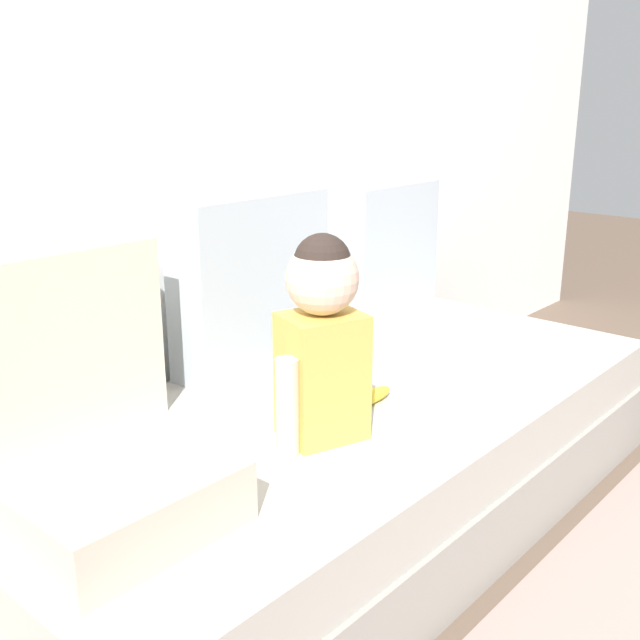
{
  "coord_description": "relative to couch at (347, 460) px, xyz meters",
  "views": [
    {
      "loc": [
        -1.51,
        -1.23,
        1.21
      ],
      "look_at": [
        -0.12,
        0.0,
        0.64
      ],
      "focal_mm": 42.35,
      "sensor_mm": 36.0,
      "label": 1
    }
  ],
  "objects": [
    {
      "name": "ground_plane",
      "position": [
        0.0,
        0.0,
        -0.19
      ],
      "size": [
        12.0,
        12.0,
        0.0
      ],
      "primitive_type": "plane",
      "color": "brown"
    },
    {
      "name": "back_wall",
      "position": [
        0.0,
        0.61,
        0.93
      ],
      "size": [
        5.35,
        0.1,
        2.24
      ],
      "primitive_type": "cube",
      "color": "white",
      "rests_on": "ground"
    },
    {
      "name": "couch",
      "position": [
        0.0,
        0.0,
        0.0
      ],
      "size": [
        2.15,
        0.95,
        0.39
      ],
      "color": "#9C978F",
      "rests_on": "ground"
    },
    {
      "name": "throw_pillow_left",
      "position": [
        -0.67,
        0.38,
        0.43
      ],
      "size": [
        0.55,
        0.16,
        0.47
      ],
      "primitive_type": "cube",
      "color": "beige",
      "rests_on": "couch"
    },
    {
      "name": "throw_pillow_center",
      "position": [
        0.0,
        0.38,
        0.46
      ],
      "size": [
        0.52,
        0.16,
        0.53
      ],
      "primitive_type": "cube",
      "color": "#B2BCC6",
      "rests_on": "couch"
    },
    {
      "name": "throw_pillow_right",
      "position": [
        0.67,
        0.38,
        0.45
      ],
      "size": [
        0.44,
        0.16,
        0.5
      ],
      "primitive_type": "cube",
      "color": "#B2BCC6",
      "rests_on": "couch"
    },
    {
      "name": "toddler",
      "position": [
        -0.23,
        -0.11,
        0.46
      ],
      "size": [
        0.3,
        0.21,
        0.51
      ],
      "color": "gold",
      "rests_on": "couch"
    },
    {
      "name": "banana",
      "position": [
        0.0,
        -0.08,
        0.22
      ],
      "size": [
        0.17,
        0.05,
        0.04
      ],
      "primitive_type": "ellipsoid",
      "rotation": [
        0.0,
        0.0,
        -0.05
      ],
      "color": "yellow",
      "rests_on": "couch"
    },
    {
      "name": "folded_blanket",
      "position": [
        -0.8,
        -0.12,
        0.26
      ],
      "size": [
        0.4,
        0.28,
        0.13
      ],
      "primitive_type": "cube",
      "color": "beige",
      "rests_on": "couch"
    }
  ]
}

